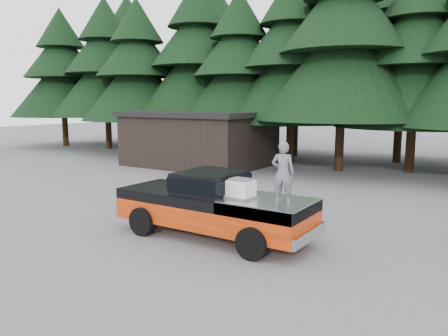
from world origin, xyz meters
The scene contains 7 objects.
ground centered at (0.00, 0.00, 0.00)m, with size 120.00×120.00×0.00m, color #515153.
pickup_truck centered at (0.06, 0.38, 0.67)m, with size 6.00×2.04×1.33m, color #EC3D08, non-canonical shape.
truck_cab centered at (-0.04, 0.38, 1.62)m, with size 1.66×1.90×0.59m, color black.
air_compressor centered at (1.10, 0.15, 1.56)m, with size 0.68×0.56×0.47m, color silver.
man_on_bed centered at (2.32, 0.20, 2.12)m, with size 0.58×0.38×1.59m, color slate.
utility_building centered at (-9.00, 12.00, 1.67)m, with size 8.40×6.40×3.30m.
treeline centered at (0.42, 17.20, 7.72)m, with size 60.15×16.05×17.50m.
Camera 1 is at (7.02, -9.69, 3.90)m, focal length 35.00 mm.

